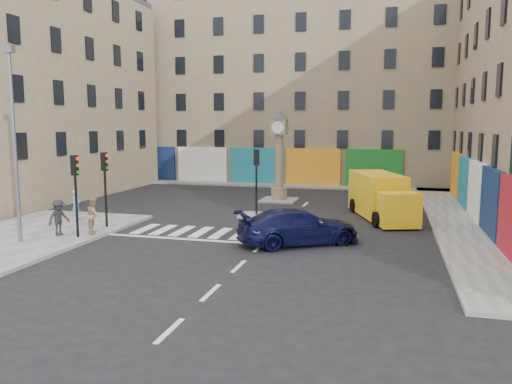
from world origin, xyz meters
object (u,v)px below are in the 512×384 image
at_px(clock_pillar, 279,149).
at_px(yellow_van, 380,196).
at_px(pedestrian_dark, 59,218).
at_px(traffic_light_left_far, 105,177).
at_px(lamp_post, 14,134).
at_px(navy_sedan, 298,227).
at_px(traffic_light_left_near, 75,183).
at_px(pedestrian_blue, 76,204).
at_px(traffic_light_island, 256,171).
at_px(pedestrian_tan, 94,215).

xyz_separation_m(clock_pillar, yellow_van, (6.82, -4.64, -2.33)).
xyz_separation_m(clock_pillar, pedestrian_dark, (-7.30, -13.74, -2.57)).
height_order(traffic_light_left_far, lamp_post, lamp_post).
relative_size(navy_sedan, yellow_van, 0.77).
xyz_separation_m(traffic_light_left_near, pedestrian_blue, (-2.69, 3.81, -1.68)).
height_order(traffic_light_island, pedestrian_dark, traffic_light_island).
bearing_deg(lamp_post, pedestrian_blue, 98.67).
height_order(lamp_post, pedestrian_dark, lamp_post).
xyz_separation_m(traffic_light_island, navy_sedan, (3.50, -5.98, -1.81)).
bearing_deg(lamp_post, clock_pillar, 61.65).
distance_m(clock_pillar, yellow_van, 8.58).
height_order(clock_pillar, pedestrian_blue, clock_pillar).
xyz_separation_m(lamp_post, pedestrian_tan, (2.20, 2.29, -3.79)).
distance_m(traffic_light_left_near, yellow_van, 16.06).
xyz_separation_m(traffic_light_left_near, traffic_light_left_far, (0.00, 2.40, 0.00)).
height_order(traffic_light_left_near, traffic_light_left_far, same).
bearing_deg(traffic_light_left_near, yellow_van, 34.90).
bearing_deg(traffic_light_left_far, pedestrian_blue, 152.35).
relative_size(navy_sedan, pedestrian_tan, 3.15).
height_order(navy_sedan, yellow_van, yellow_van).
bearing_deg(navy_sedan, lamp_post, 72.33).
xyz_separation_m(lamp_post, navy_sedan, (11.70, 3.22, -4.01)).
bearing_deg(pedestrian_blue, lamp_post, -174.11).
bearing_deg(navy_sedan, traffic_light_island, -2.74).
bearing_deg(navy_sedan, traffic_light_left_near, 67.46).
bearing_deg(clock_pillar, traffic_light_left_near, -114.55).
bearing_deg(navy_sedan, pedestrian_dark, 66.21).
distance_m(traffic_light_left_far, pedestrian_blue, 3.48).
distance_m(traffic_light_island, yellow_van, 7.09).
bearing_deg(pedestrian_blue, traffic_light_island, -68.86).
height_order(traffic_light_left_near, navy_sedan, traffic_light_left_near).
relative_size(traffic_light_left_near, traffic_light_left_far, 1.00).
xyz_separation_m(traffic_light_left_far, clock_pillar, (6.30, 11.40, 0.93)).
distance_m(lamp_post, yellow_van, 18.71).
relative_size(pedestrian_blue, pedestrian_tan, 0.92).
bearing_deg(pedestrian_tan, pedestrian_blue, 20.64).
relative_size(traffic_light_left_near, lamp_post, 0.45).
bearing_deg(navy_sedan, pedestrian_tan, 62.53).
relative_size(navy_sedan, pedestrian_dark, 3.25).
relative_size(traffic_light_left_far, traffic_light_island, 1.00).
height_order(traffic_light_island, pedestrian_blue, traffic_light_island).
xyz_separation_m(traffic_light_left_near, yellow_van, (13.12, 9.16, -1.41)).
bearing_deg(clock_pillar, traffic_light_left_far, -118.94).
relative_size(clock_pillar, pedestrian_tan, 3.57).
height_order(traffic_light_left_far, pedestrian_dark, traffic_light_left_far).
bearing_deg(pedestrian_tan, pedestrian_dark, 97.57).
distance_m(traffic_light_left_near, pedestrian_tan, 1.87).
bearing_deg(traffic_light_left_near, pedestrian_tan, 71.36).
distance_m(traffic_light_left_near, navy_sedan, 10.13).
xyz_separation_m(lamp_post, pedestrian_dark, (0.90, 1.46, -3.81)).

